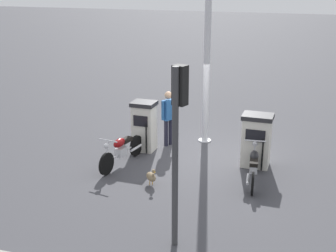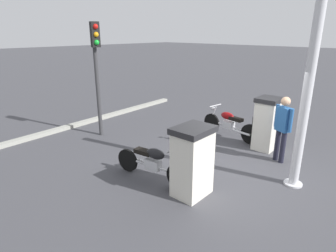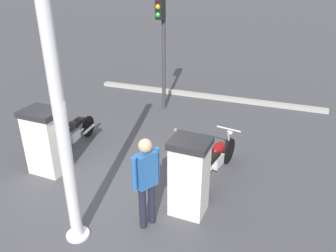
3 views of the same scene
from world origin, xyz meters
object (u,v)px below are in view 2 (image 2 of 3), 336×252
Objects in this scene: attendant_person at (283,125)px; wandering_duck at (182,133)px; motorcycle_near_pump at (229,124)px; canopy_support_pole at (308,88)px; motorcycle_far_pump at (153,162)px; fuel_pump_far at (192,161)px; roadside_traffic_light at (96,60)px; fuel_pump_near at (267,123)px.

attendant_person is 2.98m from wandering_duck.
canopy_support_pole is (-2.70, 1.62, 1.73)m from motorcycle_near_pump.
motorcycle_far_pump is 3.60m from canopy_support_pole.
fuel_pump_far is 4.73m from roadside_traffic_light.
attendant_person is at bearing -157.39° from roadside_traffic_light.
motorcycle_near_pump is at bearing -5.72° from fuel_pump_near.
fuel_pump_far is 0.86× the size of attendant_person.
motorcycle_near_pump is at bearing -30.97° from canopy_support_pole.
wandering_duck is (2.16, 1.14, -0.54)m from fuel_pump_near.
attendant_person reaches higher than fuel_pump_far.
roadside_traffic_light reaches higher than attendant_person.
canopy_support_pole is at bearing -126.99° from fuel_pump_far.
attendant_person is 1.70m from canopy_support_pole.
roadside_traffic_light reaches higher than fuel_pump_near.
wandering_duck is (2.82, 0.61, -0.76)m from attendant_person.
motorcycle_near_pump is 3.59m from canopy_support_pole.
motorcycle_far_pump is 3.97m from roadside_traffic_light.
wandering_duck is 3.44m from roadside_traffic_light.
wandering_duck is at bearing -5.65° from canopy_support_pole.
roadside_traffic_light reaches higher than wandering_duck.
motorcycle_far_pump is 0.57× the size of roadside_traffic_light.
motorcycle_far_pump is at bearing 73.51° from fuel_pump_near.
roadside_traffic_light is (3.08, 2.75, 1.97)m from motorcycle_near_pump.
motorcycle_far_pump is at bearing 94.01° from motorcycle_near_pump.
motorcycle_near_pump is (1.29, -0.13, -0.32)m from fuel_pump_near.
wandering_duck is at bearing -45.78° from fuel_pump_far.
roadside_traffic_light reaches higher than motorcycle_far_pump.
fuel_pump_near is 1.02× the size of fuel_pump_far.
motorcycle_near_pump is 1.07× the size of motorcycle_far_pump.
fuel_pump_near is at bearing -152.30° from wandering_duck.
fuel_pump_far is at bearing 90.00° from fuel_pump_near.
canopy_support_pole is at bearing 174.35° from wandering_duck.
canopy_support_pole reaches higher than motorcycle_far_pump.
fuel_pump_near is 2.49m from canopy_support_pole.
fuel_pump_near reaches higher than motorcycle_near_pump.
fuel_pump_near is 2.50m from wandering_duck.
fuel_pump_far is 2.74m from canopy_support_pole.
fuel_pump_far is 3.15m from wandering_duck.
attendant_person reaches higher than fuel_pump_near.
motorcycle_far_pump is at bearing 7.18° from fuel_pump_far.
fuel_pump_far is 3.73m from motorcycle_near_pump.
motorcycle_near_pump is at bearing -85.99° from motorcycle_far_pump.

